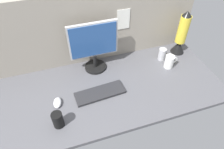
% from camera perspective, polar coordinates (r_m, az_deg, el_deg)
% --- Properties ---
extents(ground_plane, '(1.80, 0.80, 0.03)m').
position_cam_1_polar(ground_plane, '(1.59, -1.89, -4.00)').
color(ground_plane, '#515156').
extents(cubicle_wall_back, '(1.80, 0.06, 0.60)m').
position_cam_1_polar(cubicle_wall_back, '(1.67, -5.91, 12.63)').
color(cubicle_wall_back, gray).
rests_on(cubicle_wall_back, ground_plane).
extents(monitor, '(0.38, 0.18, 0.42)m').
position_cam_1_polar(monitor, '(1.61, -5.12, 8.17)').
color(monitor, black).
rests_on(monitor, ground_plane).
extents(keyboard, '(0.38, 0.15, 0.02)m').
position_cam_1_polar(keyboard, '(1.53, -3.36, -5.15)').
color(keyboard, '#262628').
rests_on(keyboard, ground_plane).
extents(mouse, '(0.07, 0.10, 0.03)m').
position_cam_1_polar(mouse, '(1.51, -14.98, -7.59)').
color(mouse, silver).
rests_on(mouse, ground_plane).
extents(mug_black_travel, '(0.07, 0.07, 0.12)m').
position_cam_1_polar(mug_black_travel, '(1.38, -14.87, -12.11)').
color(mug_black_travel, black).
rests_on(mug_black_travel, ground_plane).
extents(mug_ceramic_white, '(0.11, 0.08, 0.11)m').
position_cam_1_polar(mug_ceramic_white, '(1.78, 15.74, 3.50)').
color(mug_ceramic_white, white).
rests_on(mug_ceramic_white, ground_plane).
extents(mug_steel, '(0.06, 0.06, 0.11)m').
position_cam_1_polar(mug_steel, '(1.84, 13.80, 5.50)').
color(mug_steel, '#B2B2B7').
rests_on(mug_steel, ground_plane).
extents(lava_lamp, '(0.12, 0.12, 0.40)m').
position_cam_1_polar(lava_lamp, '(1.91, 18.74, 10.12)').
color(lava_lamp, black).
rests_on(lava_lamp, ground_plane).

